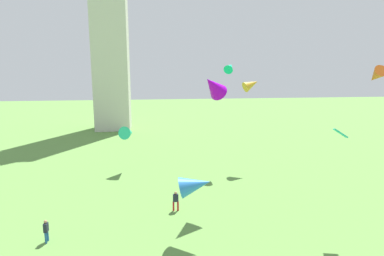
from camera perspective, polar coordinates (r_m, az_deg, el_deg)
The scene contains 10 objects.
monument_obelisk at distance 67.83m, azimuth -14.40°, elevation 18.99°, with size 6.70×6.70×45.16m.
person_0 at distance 26.20m, azimuth -24.33°, elevation -16.01°, with size 0.26×0.52×1.69m.
person_3 at distance 28.74m, azimuth -2.90°, elevation -12.53°, with size 0.55×0.28×1.76m.
kite_flying_0 at distance 40.61m, azimuth 10.41°, elevation 7.57°, with size 2.42×1.73×1.91m.
kite_flying_1 at distance 39.41m, azimuth -11.14°, elevation -0.83°, with size 2.32×2.80×1.89m.
kite_flying_2 at distance 39.87m, azimuth 6.69°, elevation 10.61°, with size 1.90×2.20×1.66m.
kite_flying_3 at distance 25.66m, azimuth 24.67°, elevation -0.82°, with size 1.47×1.83×0.88m.
kite_flying_4 at distance 23.24m, azimuth 0.58°, elevation -9.98°, with size 2.60×1.83×1.96m.
kite_flying_5 at distance 27.32m, azimuth 29.70°, elevation 8.01°, with size 1.11×1.73×1.54m.
kite_flying_6 at distance 28.20m, azimuth 3.76°, elevation 7.40°, with size 3.07×3.08×2.57m.
Camera 1 is at (-2.88, -8.00, 12.27)m, focal length 30.26 mm.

